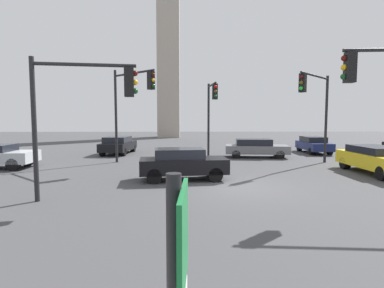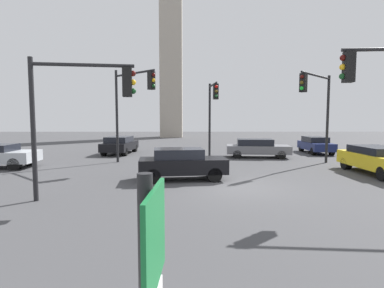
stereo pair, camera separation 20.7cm
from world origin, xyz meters
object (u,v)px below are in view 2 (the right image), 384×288
at_px(car_0, 257,148).
at_px(car_3, 182,163).
at_px(car_2, 120,145).
at_px(traffic_light_3, 132,97).
at_px(car_4, 316,144).
at_px(car_1, 379,159).
at_px(traffic_light_2, 317,99).
at_px(traffic_light_4, 212,105).
at_px(traffic_light_0, 82,99).

bearing_deg(car_0, car_3, -116.49).
bearing_deg(car_2, traffic_light_3, -155.44).
bearing_deg(car_0, traffic_light_3, -151.08).
xyz_separation_m(car_2, car_3, (5.22, -10.33, 0.03)).
bearing_deg(car_4, car_1, -2.89).
distance_m(car_2, car_3, 11.57).
relative_size(car_1, car_3, 1.15).
relative_size(traffic_light_2, traffic_light_3, 0.94).
height_order(traffic_light_2, traffic_light_4, traffic_light_2).
height_order(traffic_light_0, car_4, traffic_light_0).
relative_size(traffic_light_0, traffic_light_2, 0.88).
xyz_separation_m(car_1, car_2, (-15.05, 9.03, -0.03)).
distance_m(traffic_light_2, car_3, 9.30).
xyz_separation_m(car_0, car_2, (-10.42, 2.35, 0.03)).
relative_size(traffic_light_3, car_2, 1.30).
height_order(car_3, car_4, car_3).
relative_size(car_2, car_4, 1.10).
bearing_deg(car_0, car_1, -48.69).
bearing_deg(traffic_light_3, traffic_light_2, 39.53).
relative_size(traffic_light_3, car_1, 1.23).
height_order(traffic_light_2, car_3, traffic_light_2).
bearing_deg(traffic_light_3, car_0, 64.71).
relative_size(traffic_light_4, car_0, 1.15).
relative_size(car_1, car_2, 1.06).
height_order(traffic_light_3, car_4, traffic_light_3).
relative_size(traffic_light_2, car_2, 1.22).
bearing_deg(traffic_light_2, traffic_light_3, -48.75).
bearing_deg(traffic_light_0, car_1, 11.65).
bearing_deg(traffic_light_3, traffic_light_4, 70.51).
distance_m(car_2, car_4, 15.77).
relative_size(traffic_light_0, traffic_light_4, 0.91).
distance_m(traffic_light_0, car_2, 14.05).
bearing_deg(traffic_light_2, car_4, -158.69).
height_order(traffic_light_2, car_4, traffic_light_2).
height_order(traffic_light_4, car_3, traffic_light_4).
relative_size(traffic_light_0, traffic_light_3, 0.83).
relative_size(car_2, car_3, 1.09).
relative_size(traffic_light_3, car_3, 1.42).
xyz_separation_m(traffic_light_3, car_1, (12.92, -3.28, -3.33)).
xyz_separation_m(traffic_light_2, car_2, (-12.97, 6.29, -3.22)).
xyz_separation_m(traffic_light_0, traffic_light_3, (0.19, 7.89, 0.63)).
xyz_separation_m(traffic_light_4, car_0, (3.28, 0.73, -3.04)).
bearing_deg(traffic_light_0, car_3, 37.61).
bearing_deg(car_4, traffic_light_2, -21.31).
distance_m(car_0, car_2, 10.68).
xyz_separation_m(traffic_light_4, car_3, (-1.91, -7.25, -2.99)).
bearing_deg(car_0, traffic_light_4, -160.91).
distance_m(traffic_light_4, car_2, 8.34).
bearing_deg(car_2, car_3, -148.93).
relative_size(traffic_light_0, car_1, 1.02).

